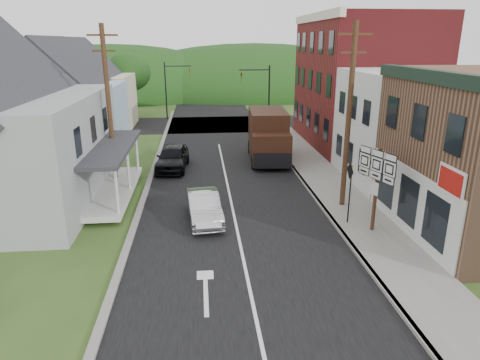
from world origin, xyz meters
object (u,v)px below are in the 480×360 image
object	(u,v)px
delivery_van	(268,136)
warning_sign	(350,184)
dark_sedan	(173,157)
route_sign_cluster	(376,178)
silver_sedan	(204,207)

from	to	relation	value
delivery_van	warning_sign	world-z (taller)	delivery_van
dark_sedan	route_sign_cluster	bearing A→B (deg)	-44.69
delivery_van	silver_sedan	bearing A→B (deg)	-110.59
delivery_van	route_sign_cluster	world-z (taller)	route_sign_cluster
dark_sedan	warning_sign	xyz separation A→B (m)	(8.46, -9.97, 1.20)
silver_sedan	warning_sign	size ratio (longest dim) A/B	1.42
delivery_van	warning_sign	bearing A→B (deg)	-77.19
silver_sedan	delivery_van	distance (m)	11.45
silver_sedan	delivery_van	size ratio (longest dim) A/B	0.64
warning_sign	silver_sedan	bearing A→B (deg)	167.88
silver_sedan	warning_sign	distance (m)	6.78
dark_sedan	delivery_van	bearing A→B (deg)	18.71
silver_sedan	route_sign_cluster	world-z (taller)	route_sign_cluster
dark_sedan	route_sign_cluster	xyz separation A→B (m)	(9.24, -10.90, 1.75)
dark_sedan	delivery_van	size ratio (longest dim) A/B	0.73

